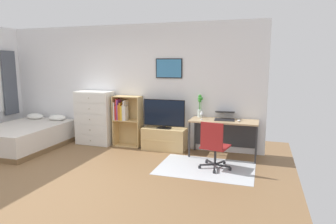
{
  "coord_description": "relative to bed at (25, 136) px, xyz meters",
  "views": [
    {
      "loc": [
        2.97,
        -3.76,
        1.85
      ],
      "look_at": [
        1.28,
        1.5,
        0.95
      ],
      "focal_mm": 31.89,
      "sensor_mm": 36.0,
      "label": 1
    }
  ],
  "objects": [
    {
      "name": "bed",
      "position": [
        0.0,
        0.0,
        0.0
      ],
      "size": [
        1.48,
        2.0,
        0.64
      ],
      "rotation": [
        0.0,
        0.0,
        0.02
      ],
      "color": "brown",
      "rests_on": "ground_plane"
    },
    {
      "name": "bamboo_vase",
      "position": [
        3.74,
        0.9,
        0.72
      ],
      "size": [
        0.1,
        0.1,
        0.47
      ],
      "color": "silver",
      "rests_on": "desk"
    },
    {
      "name": "office_chair",
      "position": [
        4.2,
        -0.1,
        0.2
      ],
      "size": [
        0.58,
        0.57,
        0.86
      ],
      "rotation": [
        0.0,
        0.0,
        -0.2
      ],
      "color": "#232326",
      "rests_on": "ground_plane"
    },
    {
      "name": "bookshelf",
      "position": [
        2.05,
        0.84,
        0.4
      ],
      "size": [
        0.63,
        0.3,
        1.13
      ],
      "color": "tan",
      "rests_on": "ground_plane"
    },
    {
      "name": "laptop",
      "position": [
        4.27,
        0.81,
        0.55
      ],
      "size": [
        0.42,
        0.45,
        0.17
      ],
      "rotation": [
        0.0,
        0.0,
        0.08
      ],
      "color": "#333338",
      "rests_on": "desk"
    },
    {
      "name": "tv_stand",
      "position": [
        2.99,
        0.79,
        -0.02
      ],
      "size": [
        0.94,
        0.41,
        0.48
      ],
      "color": "tan",
      "rests_on": "ground_plane"
    },
    {
      "name": "wine_glass",
      "position": [
        3.83,
        0.65,
        0.62
      ],
      "size": [
        0.07,
        0.07,
        0.18
      ],
      "color": "silver",
      "rests_on": "desk"
    },
    {
      "name": "area_rug",
      "position": [
        4.06,
        -0.08,
        -0.26
      ],
      "size": [
        1.7,
        1.2,
        0.01
      ],
      "primitive_type": "cube",
      "color": "#B2B7BC",
      "rests_on": "ground_plane"
    },
    {
      "name": "computer_mouse",
      "position": [
        4.56,
        0.68,
        0.5
      ],
      "size": [
        0.06,
        0.1,
        0.03
      ],
      "primitive_type": "ellipsoid",
      "color": "silver",
      "rests_on": "desk"
    },
    {
      "name": "dresser",
      "position": [
        1.31,
        0.78,
        0.35
      ],
      "size": [
        0.83,
        0.46,
        1.22
      ],
      "color": "white",
      "rests_on": "ground_plane"
    },
    {
      "name": "ground_plane",
      "position": [
        2.01,
        -1.38,
        -0.26
      ],
      "size": [
        7.2,
        7.2,
        0.0
      ],
      "primitive_type": "plane",
      "color": "brown"
    },
    {
      "name": "wall_back_with_posters",
      "position": [
        2.01,
        1.05,
        1.09
      ],
      "size": [
        6.12,
        0.09,
        2.7
      ],
      "color": "white",
      "rests_on": "ground_plane"
    },
    {
      "name": "television",
      "position": [
        2.99,
        0.77,
        0.53
      ],
      "size": [
        0.91,
        0.16,
        0.62
      ],
      "color": "black",
      "rests_on": "tv_stand"
    },
    {
      "name": "desk",
      "position": [
        4.26,
        0.79,
        0.34
      ],
      "size": [
        1.33,
        0.57,
        0.74
      ],
      "color": "tan",
      "rests_on": "ground_plane"
    }
  ]
}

